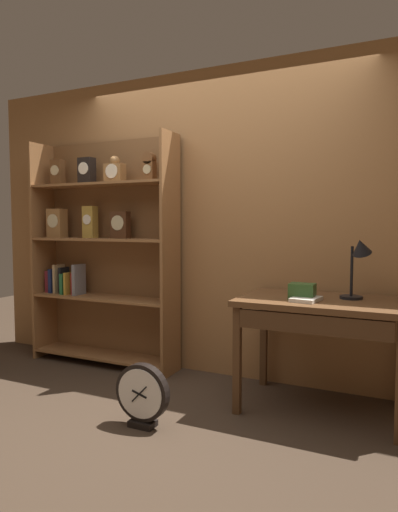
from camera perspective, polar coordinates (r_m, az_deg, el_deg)
The scene contains 8 objects.
ground_plane at distance 3.03m, azimuth -7.21°, elevation -21.19°, with size 10.00×10.00×0.00m, color #3D2D21.
back_wood_panel at distance 3.83m, azimuth 2.47°, elevation 4.18°, with size 4.80×0.05×2.60m, color #9E6B3D.
bookshelf at distance 4.23m, azimuth -12.35°, elevation 0.75°, with size 1.44×0.33×2.06m.
workbench at distance 3.19m, azimuth 15.31°, elevation -7.06°, with size 1.11×0.71×0.78m.
desk_lamp at distance 3.19m, azimuth 19.61°, elevation -0.38°, with size 0.22×0.22×0.43m.
toolbox_small at distance 3.13m, azimuth 13.01°, elevation -4.42°, with size 0.17×0.13×0.11m, color #2D5123.
open_repair_manual at distance 3.08m, azimuth 13.48°, elevation -5.35°, with size 0.16×0.22×0.03m, color silver.
round_clock_large at distance 3.00m, azimuth -7.23°, elevation -17.11°, with size 0.37×0.11×0.41m.
Camera 1 is at (1.48, -2.31, 1.29)m, focal length 31.41 mm.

